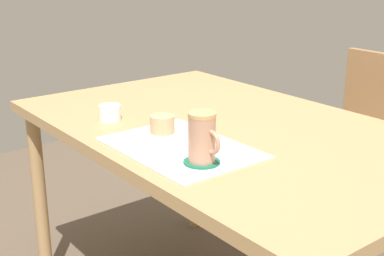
{
  "coord_description": "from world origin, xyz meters",
  "views": [
    {
      "loc": [
        1.18,
        -1.06,
        1.26
      ],
      "look_at": [
        0.08,
        -0.2,
        0.8
      ],
      "focal_mm": 50.0,
      "sensor_mm": 36.0,
      "label": 1
    }
  ],
  "objects_px": {
    "wooden_chair": "(361,148)",
    "pastry_plate": "(163,134)",
    "sugar_bowl": "(110,113)",
    "dining_table": "(227,146)",
    "pastry": "(162,124)",
    "coffee_mug": "(203,137)"
  },
  "relations": [
    {
      "from": "wooden_chair",
      "to": "pastry_plate",
      "type": "relative_size",
      "value": 5.5
    },
    {
      "from": "dining_table",
      "to": "coffee_mug",
      "type": "relative_size",
      "value": 10.91
    },
    {
      "from": "dining_table",
      "to": "sugar_bowl",
      "type": "xyz_separation_m",
      "value": [
        -0.27,
        -0.26,
        0.1
      ]
    },
    {
      "from": "dining_table",
      "to": "wooden_chair",
      "type": "height_order",
      "value": "wooden_chair"
    },
    {
      "from": "wooden_chair",
      "to": "coffee_mug",
      "type": "bearing_deg",
      "value": 105.26
    },
    {
      "from": "wooden_chair",
      "to": "pastry",
      "type": "distance_m",
      "value": 1.08
    },
    {
      "from": "pastry",
      "to": "sugar_bowl",
      "type": "xyz_separation_m",
      "value": [
        -0.24,
        -0.03,
        -0.02
      ]
    },
    {
      "from": "coffee_mug",
      "to": "pastry",
      "type": "bearing_deg",
      "value": 170.38
    },
    {
      "from": "dining_table",
      "to": "sugar_bowl",
      "type": "distance_m",
      "value": 0.39
    },
    {
      "from": "dining_table",
      "to": "pastry_plate",
      "type": "distance_m",
      "value": 0.24
    },
    {
      "from": "pastry",
      "to": "sugar_bowl",
      "type": "bearing_deg",
      "value": -172.11
    },
    {
      "from": "wooden_chair",
      "to": "dining_table",
      "type": "bearing_deg",
      "value": 95.4
    },
    {
      "from": "wooden_chair",
      "to": "sugar_bowl",
      "type": "bearing_deg",
      "value": 80.23
    },
    {
      "from": "pastry_plate",
      "to": "wooden_chair",
      "type": "bearing_deg",
      "value": 91.45
    },
    {
      "from": "pastry",
      "to": "pastry_plate",
      "type": "bearing_deg",
      "value": 0.0
    },
    {
      "from": "dining_table",
      "to": "pastry",
      "type": "height_order",
      "value": "pastry"
    },
    {
      "from": "coffee_mug",
      "to": "sugar_bowl",
      "type": "height_order",
      "value": "coffee_mug"
    },
    {
      "from": "pastry",
      "to": "coffee_mug",
      "type": "height_order",
      "value": "coffee_mug"
    },
    {
      "from": "wooden_chair",
      "to": "sugar_bowl",
      "type": "height_order",
      "value": "wooden_chair"
    },
    {
      "from": "pastry",
      "to": "coffee_mug",
      "type": "distance_m",
      "value": 0.24
    },
    {
      "from": "sugar_bowl",
      "to": "dining_table",
      "type": "bearing_deg",
      "value": 44.06
    },
    {
      "from": "pastry",
      "to": "sugar_bowl",
      "type": "height_order",
      "value": "pastry"
    }
  ]
}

